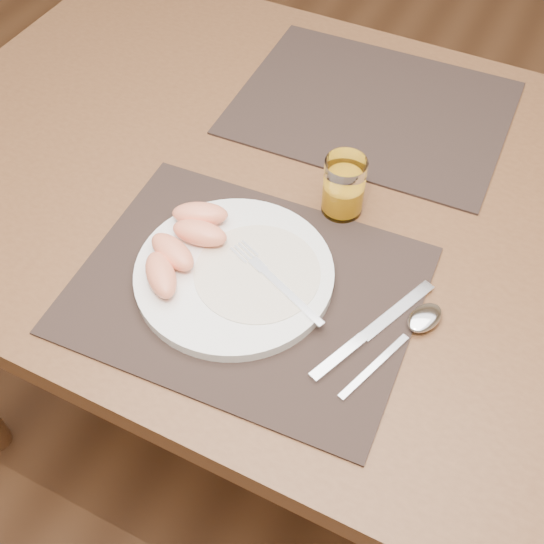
% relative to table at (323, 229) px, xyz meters
% --- Properties ---
extents(ground, '(5.00, 5.00, 0.00)m').
position_rel_table_xyz_m(ground, '(0.00, 0.00, -0.67)').
color(ground, '#54331D').
rests_on(ground, ground).
extents(table, '(1.40, 0.90, 0.75)m').
position_rel_table_xyz_m(table, '(0.00, 0.00, 0.00)').
color(table, brown).
rests_on(table, ground).
extents(placemat_near, '(0.47, 0.37, 0.00)m').
position_rel_table_xyz_m(placemat_near, '(-0.02, -0.22, 0.09)').
color(placemat_near, '#2C201C').
rests_on(placemat_near, table).
extents(placemat_far, '(0.46, 0.37, 0.00)m').
position_rel_table_xyz_m(placemat_far, '(-0.01, 0.22, 0.09)').
color(placemat_far, '#2C201C').
rests_on(placemat_far, table).
extents(plate, '(0.27, 0.27, 0.02)m').
position_rel_table_xyz_m(plate, '(-0.04, -0.21, 0.10)').
color(plate, white).
rests_on(plate, placemat_near).
extents(plate_dressing, '(0.17, 0.17, 0.00)m').
position_rel_table_xyz_m(plate_dressing, '(-0.01, -0.20, 0.10)').
color(plate_dressing, white).
rests_on(plate_dressing, plate).
extents(fork, '(0.17, 0.09, 0.00)m').
position_rel_table_xyz_m(fork, '(0.00, -0.20, 0.11)').
color(fork, silver).
rests_on(fork, plate).
extents(knife, '(0.10, 0.21, 0.01)m').
position_rel_table_xyz_m(knife, '(0.15, -0.22, 0.09)').
color(knife, silver).
rests_on(knife, placemat_near).
extents(spoon, '(0.08, 0.19, 0.01)m').
position_rel_table_xyz_m(spoon, '(0.20, -0.18, 0.09)').
color(spoon, silver).
rests_on(spoon, placemat_near).
extents(juice_glass, '(0.06, 0.06, 0.09)m').
position_rel_table_xyz_m(juice_glass, '(0.03, -0.03, 0.13)').
color(juice_glass, white).
rests_on(juice_glass, placemat_near).
extents(grapefruit_wedges, '(0.10, 0.19, 0.03)m').
position_rel_table_xyz_m(grapefruit_wedges, '(-0.12, -0.21, 0.12)').
color(grapefruit_wedges, '#F98F65').
rests_on(grapefruit_wedges, plate).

